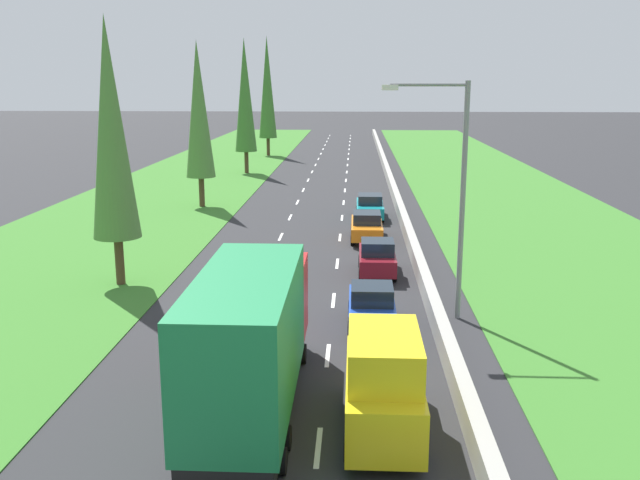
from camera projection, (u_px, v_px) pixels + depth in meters
ground_plane at (326, 185)px, 61.36m from camera, size 300.00×300.00×0.00m
grass_verge_left at (184, 184)px, 61.98m from camera, size 14.00×140.00×0.04m
grass_verge_right at (490, 186)px, 60.64m from camera, size 14.00×140.00×0.04m
median_barrier at (390, 181)px, 60.98m from camera, size 0.44×120.00×0.85m
lane_markings at (326, 185)px, 61.36m from camera, size 3.64×116.00×0.01m
yellow_van_right_lane at (383, 383)px, 17.87m from camera, size 1.96×4.90×2.82m
blue_hatchback_right_lane at (372, 307)px, 25.72m from camera, size 1.74×3.90×1.72m
maroon_hatchback_right_lane at (377, 257)px, 32.85m from camera, size 1.74×3.90×1.72m
orange_sedan_right_lane at (367, 226)px, 40.07m from camera, size 1.82×4.50×1.64m
teal_sedan_right_lane at (370, 207)px, 46.31m from camera, size 1.82×4.50×1.64m
green_box_truck_centre_lane at (252, 338)px, 18.87m from camera, size 2.46×9.40×4.18m
poplar_tree_second at (111, 130)px, 29.90m from camera, size 2.09×2.09×11.75m
poplar_tree_third at (199, 110)px, 49.26m from camera, size 2.10×2.10×11.82m
poplar_tree_fourth at (245, 96)px, 67.45m from camera, size 2.13×2.13×13.04m
poplar_tree_fifth at (267, 88)px, 83.53m from camera, size 2.16×2.16×14.21m
street_light_mast at (454, 184)px, 25.85m from camera, size 3.20×0.28×9.00m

